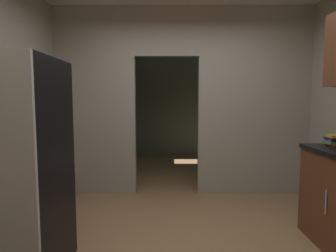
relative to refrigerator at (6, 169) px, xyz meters
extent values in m
cube|color=#9E998C|center=(0.17, 2.01, 0.51)|extent=(1.17, 0.12, 2.73)
cube|color=#9E998C|center=(2.50, 2.01, 0.51)|extent=(1.62, 0.12, 2.73)
cube|color=#9E998C|center=(1.22, 2.01, 1.52)|extent=(0.93, 0.12, 0.71)
cube|color=slate|center=(1.45, 5.06, 0.51)|extent=(3.71, 0.10, 2.73)
cube|color=slate|center=(-0.36, 3.54, 0.51)|extent=(0.10, 3.05, 2.73)
cube|color=slate|center=(3.25, 3.54, 0.51)|extent=(0.10, 3.05, 2.73)
cube|color=black|center=(0.00, 0.02, 0.00)|extent=(0.81, 0.69, 1.70)
cylinder|color=#B7BABC|center=(2.65, 0.30, -0.36)|extent=(0.01, 0.01, 0.22)
cube|color=red|center=(2.90, 0.65, 0.09)|extent=(0.10, 0.14, 0.02)
cube|color=#388C47|center=(2.90, 0.67, 0.11)|extent=(0.13, 0.15, 0.02)
cube|color=#8C3893|center=(2.90, 0.66, 0.14)|extent=(0.11, 0.12, 0.03)
cube|color=black|center=(2.90, 0.66, 0.16)|extent=(0.15, 0.15, 0.01)
cube|color=gold|center=(2.90, 0.65, 0.18)|extent=(0.11, 0.15, 0.03)
camera|label=1|loc=(1.27, -2.10, 0.53)|focal=29.72mm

